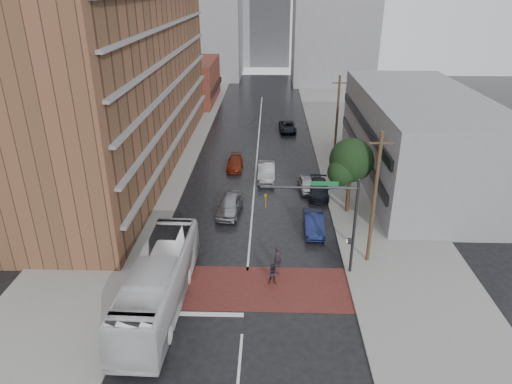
# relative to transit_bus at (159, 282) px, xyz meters

# --- Properties ---
(ground) EXTENTS (160.00, 160.00, 0.00)m
(ground) POSITION_rel_transit_bus_xyz_m (5.36, 1.46, -1.74)
(ground) COLOR black
(ground) RESTS_ON ground
(crosswalk) EXTENTS (14.00, 5.00, 0.02)m
(crosswalk) POSITION_rel_transit_bus_xyz_m (5.36, 1.96, -1.73)
(crosswalk) COLOR maroon
(crosswalk) RESTS_ON ground
(sidewalk_west) EXTENTS (9.00, 90.00, 0.15)m
(sidewalk_west) POSITION_rel_transit_bus_xyz_m (-6.14, 26.46, -1.66)
(sidewalk_west) COLOR gray
(sidewalk_west) RESTS_ON ground
(sidewalk_east) EXTENTS (9.00, 90.00, 0.15)m
(sidewalk_east) POSITION_rel_transit_bus_xyz_m (16.86, 26.46, -1.66)
(sidewalk_east) COLOR gray
(sidewalk_east) RESTS_ON ground
(apartment_block) EXTENTS (10.00, 44.00, 28.00)m
(apartment_block) POSITION_rel_transit_bus_xyz_m (-8.64, 25.46, 12.26)
(apartment_block) COLOR brown
(apartment_block) RESTS_ON ground
(storefront_west) EXTENTS (8.00, 16.00, 7.00)m
(storefront_west) POSITION_rel_transit_bus_xyz_m (-6.64, 55.46, 1.76)
(storefront_west) COLOR brown
(storefront_west) RESTS_ON ground
(building_east) EXTENTS (11.00, 26.00, 9.00)m
(building_east) POSITION_rel_transit_bus_xyz_m (21.86, 21.46, 2.76)
(building_east) COLOR gray
(building_east) RESTS_ON ground
(distant_tower_center) EXTENTS (12.00, 10.00, 24.00)m
(distant_tower_center) POSITION_rel_transit_bus_xyz_m (5.36, 96.46, 10.26)
(distant_tower_center) COLOR gray
(distant_tower_center) RESTS_ON ground
(street_tree) EXTENTS (4.20, 4.10, 6.90)m
(street_tree) POSITION_rel_transit_bus_xyz_m (13.88, 13.49, 3.00)
(street_tree) COLOR #332319
(street_tree) RESTS_ON ground
(signal_mast) EXTENTS (6.50, 0.30, 7.20)m
(signal_mast) POSITION_rel_transit_bus_xyz_m (11.21, 3.96, 3.00)
(signal_mast) COLOR #2D2D33
(signal_mast) RESTS_ON ground
(utility_pole_near) EXTENTS (1.60, 0.26, 10.00)m
(utility_pole_near) POSITION_rel_transit_bus_xyz_m (14.16, 5.46, 3.40)
(utility_pole_near) COLOR #473321
(utility_pole_near) RESTS_ON ground
(utility_pole_far) EXTENTS (1.60, 0.26, 10.00)m
(utility_pole_far) POSITION_rel_transit_bus_xyz_m (14.16, 25.46, 3.40)
(utility_pole_far) COLOR #473321
(utility_pole_far) RESTS_ON ground
(transit_bus) EXTENTS (3.25, 12.54, 3.47)m
(transit_bus) POSITION_rel_transit_bus_xyz_m (0.00, 0.00, 0.00)
(transit_bus) COLOR silver
(transit_bus) RESTS_ON ground
(pedestrian_a) EXTENTS (0.72, 0.59, 1.69)m
(pedestrian_a) POSITION_rel_transit_bus_xyz_m (7.53, 4.46, -0.89)
(pedestrian_a) COLOR black
(pedestrian_a) RESTS_ON ground
(pedestrian_b) EXTENTS (0.78, 0.61, 1.57)m
(pedestrian_b) POSITION_rel_transit_bus_xyz_m (7.21, 2.48, -0.95)
(pedestrian_b) COLOR black
(pedestrian_b) RESTS_ON ground
(car_travel_a) EXTENTS (2.43, 5.04, 1.66)m
(car_travel_a) POSITION_rel_transit_bus_xyz_m (3.34, 12.97, -0.91)
(car_travel_a) COLOR #95969C
(car_travel_a) RESTS_ON ground
(car_travel_b) EXTENTS (1.74, 4.97, 1.64)m
(car_travel_b) POSITION_rel_transit_bus_xyz_m (6.54, 21.01, -0.92)
(car_travel_b) COLOR #AEB0B7
(car_travel_b) RESTS_ON ground
(car_travel_c) EXTENTS (1.73, 4.15, 1.20)m
(car_travel_c) POSITION_rel_transit_bus_xyz_m (3.01, 23.85, -1.14)
(car_travel_c) COLOR maroon
(car_travel_c) RESTS_ON ground
(suv_travel) EXTENTS (2.43, 4.86, 1.32)m
(suv_travel) POSITION_rel_transit_bus_xyz_m (9.31, 38.14, -1.08)
(suv_travel) COLOR black
(suv_travel) RESTS_ON ground
(car_parked_near) EXTENTS (1.55, 4.42, 1.45)m
(car_parked_near) POSITION_rel_transit_bus_xyz_m (10.56, 9.94, -1.01)
(car_parked_near) COLOR #131C45
(car_parked_near) RESTS_ON ground
(car_parked_mid) EXTENTS (2.19, 4.74, 1.34)m
(car_parked_mid) POSITION_rel_transit_bus_xyz_m (11.66, 16.94, -1.07)
(car_parked_mid) COLOR black
(car_parked_mid) RESTS_ON ground
(car_parked_far) EXTENTS (1.82, 3.89, 1.29)m
(car_parked_far) POSITION_rel_transit_bus_xyz_m (10.56, 18.21, -1.09)
(car_parked_far) COLOR #B4B6BC
(car_parked_far) RESTS_ON ground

